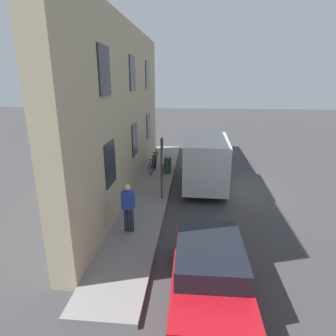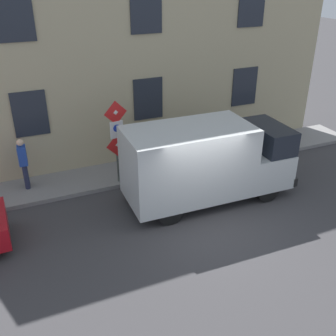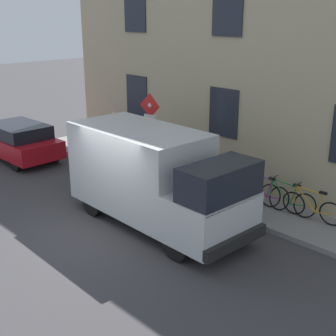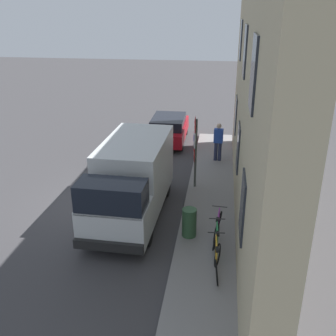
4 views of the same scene
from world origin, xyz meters
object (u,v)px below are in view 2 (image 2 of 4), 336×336
delivery_van (206,161)px  pedestrian (24,162)px  bicycle_green (219,141)px  litter_bin (210,151)px  bicycle_orange (235,138)px  sign_post_stacked (117,135)px  bicycle_purple (202,144)px

delivery_van → pedestrian: size_ratio=3.13×
bicycle_green → litter_bin: (-0.86, 0.87, 0.08)m
bicycle_green → pedestrian: (-0.15, 7.33, 0.56)m
delivery_van → bicycle_orange: size_ratio=3.14×
delivery_van → sign_post_stacked: bearing=141.2°
sign_post_stacked → delivery_van: bearing=-130.2°
bicycle_orange → litter_bin: bearing=24.3°
pedestrian → sign_post_stacked: bearing=168.0°
sign_post_stacked → bicycle_orange: size_ratio=1.59×
bicycle_orange → pedestrian: 8.11m
bicycle_purple → pedestrian: (-0.15, 6.58, 0.56)m
bicycle_orange → litter_bin: 1.83m
bicycle_orange → bicycle_green: bearing=-3.6°
delivery_van → bicycle_orange: 4.20m
sign_post_stacked → bicycle_purple: size_ratio=1.59×
sign_post_stacked → bicycle_orange: (1.00, -5.17, -1.34)m
delivery_van → litter_bin: (2.05, -1.31, -0.74)m
bicycle_green → bicycle_purple: 0.75m
delivery_van → bicycle_purple: bearing=65.2°
sign_post_stacked → delivery_van: sign_post_stacked is taller
bicycle_orange → delivery_van: bearing=41.2°
bicycle_green → bicycle_purple: same height
bicycle_green → litter_bin: litter_bin is taller
bicycle_green → litter_bin: size_ratio=1.91×
litter_bin → bicycle_orange: bearing=-62.1°
delivery_van → bicycle_purple: 3.34m
bicycle_green → bicycle_purple: (0.00, 0.75, 0.00)m
sign_post_stacked → bicycle_orange: 5.44m
sign_post_stacked → pedestrian: 3.13m
bicycle_orange → bicycle_purple: bearing=-3.6°
pedestrian → bicycle_orange: bearing=-174.6°
pedestrian → litter_bin: bearing=178.1°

